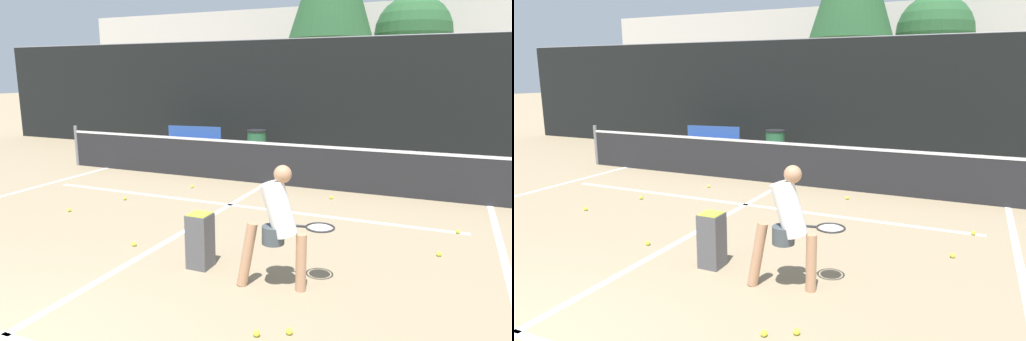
{
  "view_description": "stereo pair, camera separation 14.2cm",
  "coord_description": "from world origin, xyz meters",
  "views": [
    {
      "loc": [
        3.71,
        -1.5,
        2.41
      ],
      "look_at": [
        0.99,
        4.86,
        0.95
      ],
      "focal_mm": 32.0,
      "sensor_mm": 36.0,
      "label": 1
    },
    {
      "loc": [
        3.84,
        -1.44,
        2.41
      ],
      "look_at": [
        0.99,
        4.86,
        0.95
      ],
      "focal_mm": 32.0,
      "sensor_mm": 36.0,
      "label": 2
    }
  ],
  "objects": [
    {
      "name": "court_center_mark",
      "position": [
        0.0,
        4.44,
        0.0
      ],
      "size": [
        0.1,
        6.63,
        0.01
      ],
      "primitive_type": "cube",
      "color": "white",
      "rests_on": "ground"
    },
    {
      "name": "tennis_ball_scattered_3",
      "position": [
        3.95,
        5.88,
        0.03
      ],
      "size": [
        0.07,
        0.07,
        0.07
      ],
      "primitive_type": "sphere",
      "color": "#D1E033",
      "rests_on": "ground"
    },
    {
      "name": "net",
      "position": [
        0.0,
        7.76,
        0.51
      ],
      "size": [
        11.09,
        0.09,
        1.07
      ],
      "color": "slate",
      "rests_on": "ground"
    },
    {
      "name": "tennis_ball_scattered_4",
      "position": [
        -1.34,
        6.77,
        0.03
      ],
      "size": [
        0.07,
        0.07,
        0.07
      ],
      "primitive_type": "sphere",
      "color": "#D1E033",
      "rests_on": "ground"
    },
    {
      "name": "tennis_ball_scattered_7",
      "position": [
        3.7,
        4.8,
        0.03
      ],
      "size": [
        0.07,
        0.07,
        0.07
      ],
      "primitive_type": "sphere",
      "color": "#D1E033",
      "rests_on": "ground"
    },
    {
      "name": "ball_hopper",
      "position": [
        0.91,
        3.24,
        0.37
      ],
      "size": [
        0.28,
        0.28,
        0.71
      ],
      "color": "#4C4C51",
      "rests_on": "ground"
    },
    {
      "name": "tennis_ball_scattered_6",
      "position": [
        -2.46,
        4.39,
        0.03
      ],
      "size": [
        0.07,
        0.07,
        0.07
      ],
      "primitive_type": "sphere",
      "color": "#D1E033",
      "rests_on": "ground"
    },
    {
      "name": "fence_back",
      "position": [
        0.0,
        11.53,
        1.71
      ],
      "size": [
        24.0,
        0.06,
        3.44
      ],
      "color": "black",
      "rests_on": "ground"
    },
    {
      "name": "tennis_ball_scattered_1",
      "position": [
        -0.32,
        3.48,
        0.03
      ],
      "size": [
        0.07,
        0.07,
        0.07
      ],
      "primitive_type": "sphere",
      "color": "#D1E033",
      "rests_on": "ground"
    },
    {
      "name": "court_sideline_right",
      "position": [
        4.51,
        4.44,
        0.0
      ],
      "size": [
        0.1,
        7.63,
        0.01
      ],
      "primitive_type": "cube",
      "color": "white",
      "rests_on": "ground"
    },
    {
      "name": "tennis_ball_scattered_8",
      "position": [
        2.19,
        2.06,
        0.03
      ],
      "size": [
        0.07,
        0.07,
        0.07
      ],
      "primitive_type": "sphere",
      "color": "#D1E033",
      "rests_on": "ground"
    },
    {
      "name": "court_baseline_near",
      "position": [
        0.0,
        1.13,
        0.0
      ],
      "size": [
        11.0,
        0.1,
        0.01
      ],
      "primitive_type": "cube",
      "color": "white",
      "rests_on": "ground"
    },
    {
      "name": "tennis_ball_scattered_9",
      "position": [
        2.46,
        2.21,
        0.03
      ],
      "size": [
        0.07,
        0.07,
        0.07
      ],
      "primitive_type": "sphere",
      "color": "#D1E033",
      "rests_on": "ground"
    },
    {
      "name": "parked_car",
      "position": [
        0.33,
        14.07,
        0.62
      ],
      "size": [
        1.85,
        4.38,
        1.47
      ],
      "color": "silver",
      "rests_on": "ground"
    },
    {
      "name": "court_service_line",
      "position": [
        0.0,
        5.92,
        0.0
      ],
      "size": [
        8.25,
        0.1,
        0.01
      ],
      "primitive_type": "cube",
      "color": "white",
      "rests_on": "ground"
    },
    {
      "name": "tennis_ball_scattered_2",
      "position": [
        -2.05,
        5.41,
        0.03
      ],
      "size": [
        0.07,
        0.07,
        0.07
      ],
      "primitive_type": "sphere",
      "color": "#D1E033",
      "rests_on": "ground"
    },
    {
      "name": "building_far",
      "position": [
        0.0,
        24.28,
        3.0
      ],
      "size": [
        36.0,
        2.4,
        5.99
      ],
      "primitive_type": "cube",
      "color": "beige",
      "rests_on": "ground"
    },
    {
      "name": "courtside_bench",
      "position": [
        -3.47,
        10.42,
        0.47
      ],
      "size": [
        1.76,
        0.6,
        0.86
      ],
      "rotation": [
        0.0,
        0.0,
        0.13
      ],
      "color": "#2D519E",
      "rests_on": "ground"
    },
    {
      "name": "tree_west",
      "position": [
        1.86,
        20.28,
        4.14
      ],
      "size": [
        3.3,
        3.3,
        5.81
      ],
      "color": "brown",
      "rests_on": "ground"
    },
    {
      "name": "player_practicing",
      "position": [
        2.02,
        3.07,
        0.79
      ],
      "size": [
        1.09,
        0.66,
        1.45
      ],
      "rotation": [
        0.0,
        0.0,
        0.2
      ],
      "color": "tan",
      "rests_on": "ground"
    },
    {
      "name": "tennis_ball_scattered_5",
      "position": [
        1.66,
        7.07,
        0.03
      ],
      "size": [
        0.07,
        0.07,
        0.07
      ],
      "primitive_type": "sphere",
      "color": "#D1E033",
      "rests_on": "ground"
    },
    {
      "name": "trash_bin",
      "position": [
        -1.42,
        10.55,
        0.42
      ],
      "size": [
        0.57,
        0.57,
        0.84
      ],
      "color": "#28603D",
      "rests_on": "ground"
    }
  ]
}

